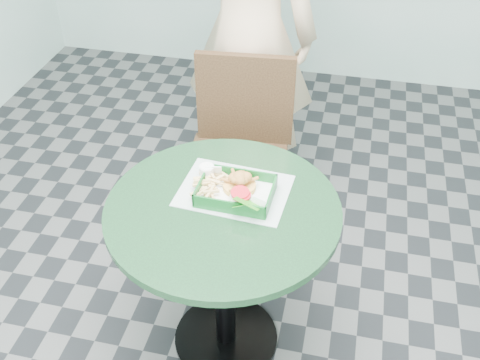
% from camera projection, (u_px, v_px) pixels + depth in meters
% --- Properties ---
extents(floor, '(4.00, 5.00, 0.02)m').
position_uv_depth(floor, '(226.00, 338.00, 2.45)').
color(floor, '#303335').
rests_on(floor, ground).
extents(cafe_table, '(0.83, 0.83, 0.75)m').
position_uv_depth(cafe_table, '(224.00, 245.00, 2.08)').
color(cafe_table, black).
rests_on(cafe_table, floor).
extents(dining_chair, '(0.47, 0.47, 0.93)m').
position_uv_depth(dining_chair, '(240.00, 142.00, 2.68)').
color(dining_chair, brown).
rests_on(dining_chair, floor).
extents(placemat, '(0.41, 0.32, 0.00)m').
position_uv_depth(placemat, '(234.00, 195.00, 2.04)').
color(placemat, '#ACBDBC').
rests_on(placemat, cafe_table).
extents(food_basket, '(0.26, 0.19, 0.05)m').
position_uv_depth(food_basket, '(236.00, 198.00, 2.01)').
color(food_basket, '#0E581F').
rests_on(food_basket, placemat).
extents(crab_sandwich, '(0.12, 0.12, 0.07)m').
position_uv_depth(crab_sandwich, '(239.00, 185.00, 2.01)').
color(crab_sandwich, gold).
rests_on(crab_sandwich, food_basket).
extents(fries_pile, '(0.12, 0.13, 0.05)m').
position_uv_depth(fries_pile, '(210.00, 187.00, 2.02)').
color(fries_pile, '#E7C175').
rests_on(fries_pile, food_basket).
extents(sauce_ramekin, '(0.06, 0.06, 0.03)m').
position_uv_depth(sauce_ramekin, '(206.00, 174.00, 2.06)').
color(sauce_ramekin, white).
rests_on(sauce_ramekin, food_basket).
extents(garnish_cup, '(0.12, 0.11, 0.05)m').
position_uv_depth(garnish_cup, '(243.00, 203.00, 1.94)').
color(garnish_cup, silver).
rests_on(garnish_cup, food_basket).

